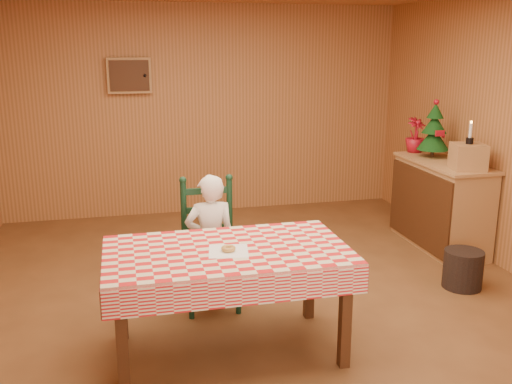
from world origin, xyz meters
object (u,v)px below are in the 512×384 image
at_px(storage_bin, 463,269).
at_px(crate, 468,157).
at_px(seated_child, 211,242).
at_px(christmas_tree, 434,131).
at_px(dining_table, 227,260).
at_px(shelf_unit, 440,204).
at_px(ladder_chair, 210,247).

bearing_deg(storage_bin, crate, 59.40).
xyz_separation_m(seated_child, christmas_tree, (2.61, 1.14, 0.65)).
relative_size(seated_child, crate, 3.75).
bearing_deg(seated_child, crate, -169.30).
bearing_deg(dining_table, crate, 25.11).
height_order(shelf_unit, storage_bin, shelf_unit).
xyz_separation_m(seated_child, crate, (2.61, 0.49, 0.49)).
height_order(dining_table, seated_child, seated_child).
relative_size(crate, christmas_tree, 0.48).
height_order(seated_child, shelf_unit, seated_child).
bearing_deg(crate, christmas_tree, 90.00).
xyz_separation_m(ladder_chair, shelf_unit, (2.60, 0.84, -0.04)).
height_order(ladder_chair, crate, crate).
bearing_deg(dining_table, seated_child, 90.00).
height_order(christmas_tree, storage_bin, christmas_tree).
distance_m(shelf_unit, storage_bin, 1.13).
relative_size(ladder_chair, christmas_tree, 1.74).
distance_m(seated_child, crate, 2.70).
xyz_separation_m(ladder_chair, storage_bin, (2.24, -0.19, -0.33)).
bearing_deg(shelf_unit, christmas_tree, 88.02).
height_order(dining_table, christmas_tree, christmas_tree).
height_order(ladder_chair, storage_bin, ladder_chair).
xyz_separation_m(dining_table, seated_child, (0.00, 0.73, -0.13)).
relative_size(ladder_chair, seated_child, 0.96).
bearing_deg(storage_bin, ladder_chair, 175.12).
bearing_deg(seated_child, shelf_unit, -161.05).
relative_size(seated_child, christmas_tree, 1.81).
distance_m(dining_table, storage_bin, 2.37).
xyz_separation_m(dining_table, storage_bin, (2.24, 0.60, -0.52)).
height_order(ladder_chair, seated_child, seated_child).
height_order(ladder_chair, shelf_unit, ladder_chair).
relative_size(dining_table, crate, 5.52).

